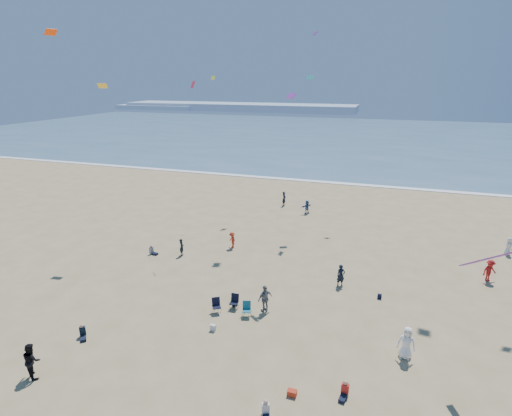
% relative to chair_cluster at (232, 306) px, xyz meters
% --- Properties ---
extents(ocean, '(220.00, 100.00, 0.06)m').
position_rel_chair_cluster_xyz_m(ocean, '(-0.08, 86.08, -0.47)').
color(ocean, '#476B84').
rests_on(ocean, ground).
extents(surf_line, '(220.00, 1.20, 0.08)m').
position_rel_chair_cluster_xyz_m(surf_line, '(-0.08, 36.08, -0.46)').
color(surf_line, white).
rests_on(surf_line, ground).
extents(headland_far, '(110.00, 20.00, 3.20)m').
position_rel_chair_cluster_xyz_m(headland_far, '(-60.08, 161.08, 1.10)').
color(headland_far, '#7A8EA8').
rests_on(headland_far, ground).
extents(headland_near, '(40.00, 14.00, 2.00)m').
position_rel_chair_cluster_xyz_m(headland_near, '(-100.08, 156.08, 0.50)').
color(headland_near, '#7A8EA8').
rests_on(headland_near, ground).
extents(standing_flyers, '(27.79, 42.90, 1.91)m').
position_rel_chair_cluster_xyz_m(standing_flyers, '(5.70, 4.47, 0.36)').
color(standing_flyers, '#375C97').
rests_on(standing_flyers, ground).
extents(seated_group, '(20.45, 20.29, 0.84)m').
position_rel_chair_cluster_xyz_m(seated_group, '(0.86, -4.80, -0.08)').
color(seated_group, silver).
rests_on(seated_group, ground).
extents(chair_cluster, '(2.79, 1.52, 1.00)m').
position_rel_chair_cluster_xyz_m(chair_cluster, '(0.00, 0.00, 0.00)').
color(chair_cluster, black).
rests_on(chair_cluster, ground).
extents(white_tote, '(0.35, 0.20, 0.40)m').
position_rel_chair_cluster_xyz_m(white_tote, '(-0.41, -2.16, -0.30)').
color(white_tote, silver).
rests_on(white_tote, ground).
extents(black_backpack, '(0.30, 0.22, 0.38)m').
position_rel_chair_cluster_xyz_m(black_backpack, '(-0.13, 0.81, -0.31)').
color(black_backpack, black).
rests_on(black_backpack, ground).
extents(cooler, '(0.45, 0.30, 0.30)m').
position_rel_chair_cluster_xyz_m(cooler, '(5.33, -5.75, -0.35)').
color(cooler, '#B9321A').
rests_on(cooler, ground).
extents(navy_bag, '(0.28, 0.18, 0.34)m').
position_rel_chair_cluster_xyz_m(navy_bag, '(9.04, 4.81, -0.33)').
color(navy_bag, black).
rests_on(navy_bag, ground).
extents(kites_aloft, '(38.47, 40.97, 28.86)m').
position_rel_chair_cluster_xyz_m(kites_aloft, '(9.28, 5.09, 13.83)').
color(kites_aloft, '#FF3D07').
rests_on(kites_aloft, ground).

